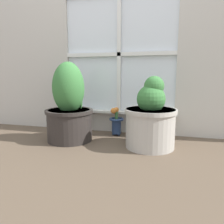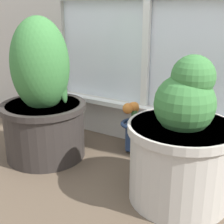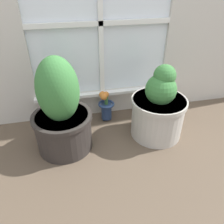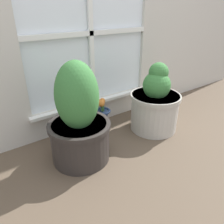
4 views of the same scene
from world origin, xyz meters
name	(u,v)px [view 4 (image 4 of 4)]	position (x,y,z in m)	size (l,w,h in m)	color
ground_plane	(133,150)	(0.00, 0.00, 0.00)	(10.00, 10.00, 0.00)	brown
potted_plant_left	(79,122)	(-0.35, 0.15, 0.28)	(0.42, 0.42, 0.69)	#2D2826
potted_plant_right	(155,104)	(0.35, 0.15, 0.23)	(0.41, 0.41, 0.57)	#B7B2A8
flower_vase	(102,113)	(0.00, 0.42, 0.14)	(0.14, 0.14, 0.27)	navy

